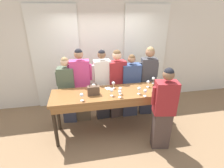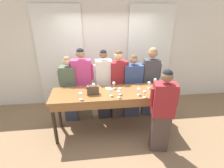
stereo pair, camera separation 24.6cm
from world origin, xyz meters
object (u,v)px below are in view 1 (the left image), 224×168
object	(u,v)px
handbag	(93,90)
wine_glass_front_left	(161,83)
wine_glass_front_right	(113,83)
wine_glass_back_mid	(112,91)
wine_glass_back_left	(148,82)
wine_glass_by_bottle	(120,89)
wine_glass_center_left	(94,86)
guest_cream_sweater	(102,85)
tasting_bar	(113,97)
wine_glass_center_right	(145,91)
guest_navy_coat	(130,86)
host_pouring	(164,110)
wine_bottle	(154,89)
wine_glass_back_right	(139,89)
guest_olive_jacket	(68,91)
guest_striped_shirt	(117,84)
wine_glass_near_host	(82,95)
wine_glass_front_mid	(120,92)
wine_glass_center_mid	(153,79)
guest_beige_cap	(148,80)
guest_pink_top	(81,86)

from	to	relation	value
handbag	wine_glass_front_left	xyz separation A→B (m)	(1.48, 0.05, 0.01)
wine_glass_front_right	wine_glass_back_mid	size ratio (longest dim) A/B	1.00
wine_glass_back_left	wine_glass_by_bottle	xyz separation A→B (m)	(-0.68, -0.22, 0.00)
wine_glass_center_left	guest_cream_sweater	bearing A→B (deg)	60.64
tasting_bar	wine_glass_front_left	xyz separation A→B (m)	(1.08, 0.03, 0.21)
wine_glass_front_right	wine_glass_center_right	distance (m)	0.73
wine_glass_by_bottle	guest_navy_coat	distance (m)	0.87
wine_glass_back_left	guest_cream_sweater	world-z (taller)	guest_cream_sweater
guest_navy_coat	host_pouring	size ratio (longest dim) A/B	0.96
wine_glass_front_left	wine_bottle	bearing A→B (deg)	-138.14
handbag	wine_glass_by_bottle	xyz separation A→B (m)	(0.53, -0.07, 0.01)
wine_bottle	wine_glass_center_left	xyz separation A→B (m)	(-1.19, 0.38, 0.00)
wine_bottle	guest_cream_sweater	size ratio (longest dim) A/B	0.17
wine_glass_front_right	wine_glass_back_right	bearing A→B (deg)	-38.69
guest_olive_jacket	guest_striped_shirt	size ratio (longest dim) A/B	0.94
wine_glass_center_left	host_pouring	size ratio (longest dim) A/B	0.09
wine_glass_front_left	guest_cream_sweater	bearing A→B (deg)	154.87
guest_olive_jacket	handbag	bearing A→B (deg)	-48.73
wine_bottle	wine_glass_by_bottle	bearing A→B (deg)	170.04
handbag	wine_glass_back_left	distance (m)	1.22
guest_olive_jacket	guest_cream_sweater	world-z (taller)	guest_cream_sweater
wine_glass_by_bottle	host_pouring	xyz separation A→B (m)	(0.71, -0.53, -0.24)
wine_glass_center_right	wine_glass_back_mid	size ratio (longest dim) A/B	1.00
guest_cream_sweater	wine_glass_back_mid	bearing A→B (deg)	-83.32
wine_glass_near_host	host_pouring	xyz separation A→B (m)	(1.48, -0.41, -0.24)
tasting_bar	wine_glass_front_mid	xyz separation A→B (m)	(0.09, -0.23, 0.21)
guest_striped_shirt	host_pouring	world-z (taller)	guest_striped_shirt
wine_glass_center_left	wine_glass_back_left	xyz separation A→B (m)	(1.19, -0.05, 0.00)
wine_bottle	wine_glass_center_mid	bearing A→B (deg)	68.05
wine_glass_near_host	guest_beige_cap	xyz separation A→B (m)	(1.64, 0.82, -0.17)
wine_glass_back_mid	wine_glass_center_right	bearing A→B (deg)	-12.77
wine_glass_front_right	guest_pink_top	bearing A→B (deg)	150.02
wine_glass_front_right	wine_glass_back_right	world-z (taller)	same
guest_striped_shirt	wine_glass_front_mid	bearing A→B (deg)	-98.13
wine_glass_front_right	guest_navy_coat	world-z (taller)	guest_navy_coat
wine_glass_front_left	wine_glass_center_right	size ratio (longest dim) A/B	1.00
guest_striped_shirt	guest_beige_cap	xyz separation A→B (m)	(0.79, 0.00, 0.04)
guest_cream_sweater	guest_beige_cap	size ratio (longest dim) A/B	0.99
wine_glass_back_left	host_pouring	world-z (taller)	host_pouring
wine_glass_front_mid	wine_glass_center_right	xyz separation A→B (m)	(0.50, -0.05, 0.00)
wine_glass_front_left	guest_navy_coat	xyz separation A→B (m)	(-0.52, 0.57, -0.29)
guest_pink_top	guest_olive_jacket	bearing A→B (deg)	-180.00
tasting_bar	wine_glass_center_left	size ratio (longest dim) A/B	16.42
handbag	wine_glass_center_left	xyz separation A→B (m)	(0.02, 0.19, 0.01)
wine_glass_by_bottle	guest_cream_sweater	xyz separation A→B (m)	(-0.27, 0.70, -0.20)
wine_glass_center_mid	wine_glass_back_mid	xyz separation A→B (m)	(-1.06, -0.42, -0.00)
wine_glass_near_host	guest_olive_jacket	size ratio (longest dim) A/B	0.09
wine_glass_near_host	guest_beige_cap	world-z (taller)	guest_beige_cap
wine_glass_center_mid	host_pouring	size ratio (longest dim) A/B	0.09
wine_glass_front_left	guest_navy_coat	world-z (taller)	guest_navy_coat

